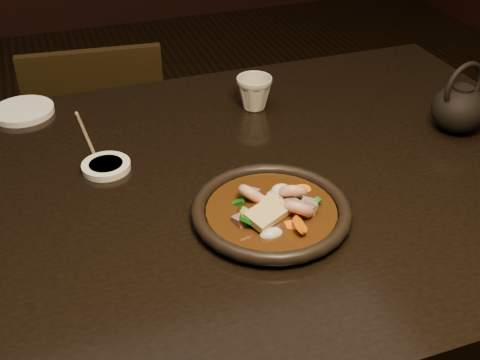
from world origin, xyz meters
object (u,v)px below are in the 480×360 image
object	(u,v)px
chair	(104,153)
teapot	(460,106)
tea_cup	(254,92)
plate	(271,212)
table	(165,229)

from	to	relation	value
chair	teapot	distance (m)	1.01
chair	tea_cup	bearing A→B (deg)	127.77
plate	teapot	size ratio (longest dim) A/B	1.79
chair	plate	distance (m)	0.92
plate	teapot	bearing A→B (deg)	17.36
chair	plate	bearing A→B (deg)	107.93
table	plate	world-z (taller)	plate
table	plate	distance (m)	0.22
chair	teapot	bearing A→B (deg)	138.38
table	teapot	world-z (taller)	teapot
table	teapot	xyz separation A→B (m)	(0.61, 0.02, 0.13)
chair	tea_cup	size ratio (longest dim) A/B	10.28
chair	teapot	world-z (taller)	teapot
chair	tea_cup	xyz separation A→B (m)	(0.29, -0.47, 0.36)
tea_cup	teapot	size ratio (longest dim) A/B	0.53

